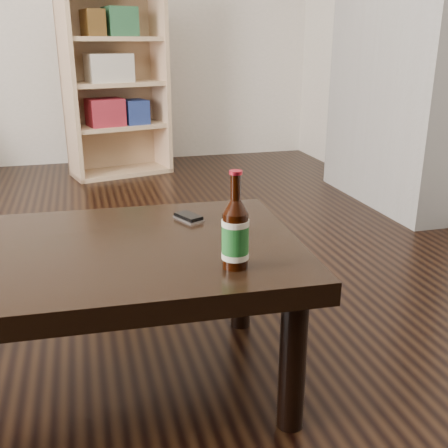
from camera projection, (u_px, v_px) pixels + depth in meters
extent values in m
cube|color=beige|center=(18.00, 0.00, 4.22)|extent=(5.00, 0.02, 2.70)
cube|color=#A1885D|center=(68.00, 86.00, 3.93)|extent=(0.12, 0.35, 1.44)
cube|color=#A1885D|center=(160.00, 82.00, 4.28)|extent=(0.12, 0.35, 1.44)
cube|color=#A1885D|center=(122.00, 172.00, 4.34)|extent=(0.84, 0.54, 0.03)
cube|color=#A1885D|center=(110.00, 83.00, 4.24)|extent=(0.76, 0.23, 1.44)
cube|color=#A1885D|center=(119.00, 126.00, 4.21)|extent=(0.77, 0.49, 0.03)
cube|color=#A1885D|center=(116.00, 84.00, 4.10)|extent=(0.77, 0.49, 0.03)
cube|color=#A1885D|center=(113.00, 39.00, 3.99)|extent=(0.77, 0.49, 0.03)
cube|color=maroon|center=(105.00, 112.00, 4.10)|extent=(0.31, 0.28, 0.21)
cube|color=navy|center=(135.00, 112.00, 4.22)|extent=(0.23, 0.26, 0.19)
cube|color=beige|center=(109.00, 68.00, 4.02)|extent=(0.38, 0.30, 0.21)
cube|color=#255734|center=(120.00, 22.00, 3.96)|extent=(0.27, 0.27, 0.21)
cube|color=#4F3515|center=(93.00, 23.00, 3.87)|extent=(0.18, 0.25, 0.19)
cube|color=black|center=(80.00, 259.00, 1.50)|extent=(1.31, 0.81, 0.06)
cylinder|color=black|center=(292.00, 362.00, 1.43)|extent=(0.08, 0.08, 0.41)
cylinder|color=black|center=(241.00, 276.00, 1.96)|extent=(0.08, 0.08, 0.41)
cylinder|color=black|center=(235.00, 240.00, 1.35)|extent=(0.08, 0.08, 0.15)
cylinder|color=#19561F|center=(235.00, 239.00, 1.34)|extent=(0.08, 0.08, 0.09)
cylinder|color=beige|center=(235.00, 223.00, 1.33)|extent=(0.08, 0.08, 0.02)
cylinder|color=beige|center=(235.00, 255.00, 1.36)|extent=(0.08, 0.08, 0.02)
cone|color=black|center=(235.00, 206.00, 1.32)|extent=(0.08, 0.08, 0.03)
cylinder|color=black|center=(236.00, 187.00, 1.30)|extent=(0.03, 0.03, 0.07)
cylinder|color=maroon|center=(236.00, 172.00, 1.29)|extent=(0.04, 0.04, 0.01)
cube|color=#A3A3A5|center=(188.00, 219.00, 1.73)|extent=(0.09, 0.11, 0.01)
cube|color=black|center=(188.00, 217.00, 1.73)|extent=(0.09, 0.11, 0.01)
cylinder|color=#A3A3A5|center=(194.00, 217.00, 1.71)|extent=(0.03, 0.03, 0.00)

